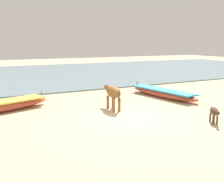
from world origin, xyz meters
name	(u,v)px	position (x,y,z in m)	size (l,w,h in m)	color
ground	(136,118)	(0.00, 0.00, 0.00)	(80.00, 80.00, 0.00)	#CCB789
sea_water	(41,74)	(0.00, 16.54, 0.04)	(60.00, 20.00, 0.08)	slate
fishing_boat_3	(163,93)	(3.53, 2.87, 0.24)	(1.55, 4.75, 0.64)	#B74733
cow_adult_brown	(113,93)	(-0.17, 1.66, 0.77)	(0.56, 1.65, 1.07)	brown
calf_near_dark	(214,112)	(2.22, -1.89, 0.43)	(0.63, 0.85, 0.60)	#4C3323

